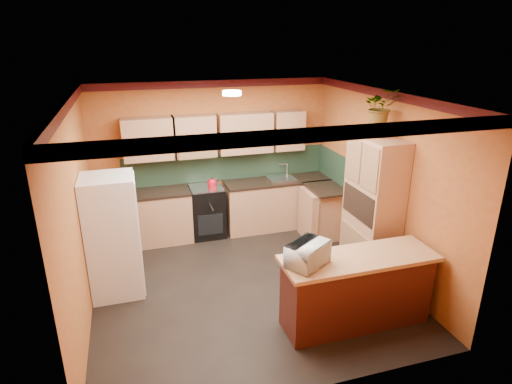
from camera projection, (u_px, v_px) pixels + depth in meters
room_shell at (240, 139)px, 5.76m from camera, size 4.24×4.24×2.72m
base_cabinets_back at (241, 208)px, 7.80m from camera, size 3.65×0.60×0.88m
countertop_back at (241, 184)px, 7.64m from camera, size 3.65×0.62×0.04m
stove at (207, 211)px, 7.63m from camera, size 0.58×0.58×0.91m
kettle at (212, 183)px, 7.42m from camera, size 0.22×0.22×0.18m
sink at (281, 179)px, 7.84m from camera, size 0.48×0.40×0.03m
base_cabinets_right at (325, 213)px, 7.59m from camera, size 0.60×0.80×0.88m
countertop_right at (327, 189)px, 7.43m from camera, size 0.62×0.80×0.04m
fridge at (113, 236)px, 5.77m from camera, size 0.68×0.66×1.70m
pantry at (372, 209)px, 6.16m from camera, size 0.48×0.90×2.10m
fern_pot at (378, 131)px, 5.82m from camera, size 0.22×0.22×0.16m
fern at (381, 107)px, 5.70m from camera, size 0.53×0.49×0.50m
breakfast_bar at (356, 292)px, 5.25m from camera, size 1.80×0.55×0.88m
bar_top at (359, 258)px, 5.09m from camera, size 1.90×0.65×0.05m
microwave at (308, 254)px, 4.85m from camera, size 0.59×0.55×0.27m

